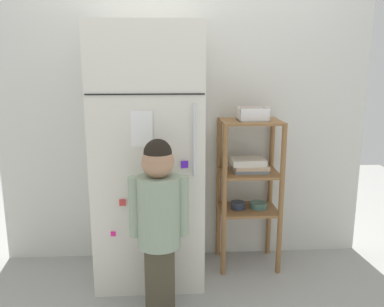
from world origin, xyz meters
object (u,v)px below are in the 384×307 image
object	(u,v)px
pantry_shelf_unit	(249,178)
refrigerator	(149,157)
child_standing	(159,211)
fruit_bin	(252,115)

from	to	relation	value
pantry_shelf_unit	refrigerator	bearing A→B (deg)	-170.72
refrigerator	child_standing	size ratio (longest dim) A/B	1.61
child_standing	pantry_shelf_unit	size ratio (longest dim) A/B	0.98
refrigerator	child_standing	xyz separation A→B (m)	(0.07, -0.47, -0.22)
refrigerator	pantry_shelf_unit	bearing A→B (deg)	9.28
child_standing	pantry_shelf_unit	distance (m)	0.87
pantry_shelf_unit	fruit_bin	bearing A→B (deg)	-65.38
pantry_shelf_unit	child_standing	bearing A→B (deg)	-137.73
pantry_shelf_unit	fruit_bin	size ratio (longest dim) A/B	5.36
child_standing	pantry_shelf_unit	world-z (taller)	pantry_shelf_unit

